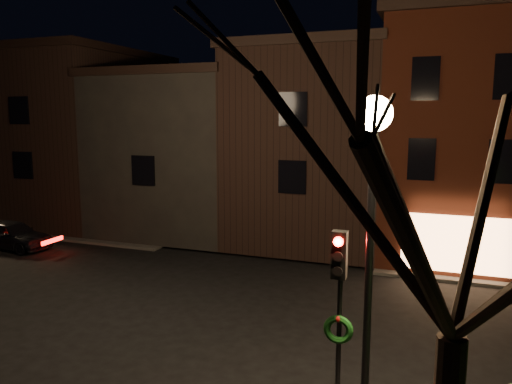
{
  "coord_description": "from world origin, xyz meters",
  "views": [
    {
      "loc": [
        7.25,
        -14.49,
        6.27
      ],
      "look_at": [
        0.34,
        4.22,
        3.2
      ],
      "focal_mm": 35.0,
      "sensor_mm": 36.0,
      "label": 1
    }
  ],
  "objects_px": {
    "street_lamp_near": "(372,181)",
    "traffic_signal": "(339,300)",
    "parked_car_a": "(12,235)",
    "bare_tree_right": "(466,127)"
  },
  "relations": [
    {
      "from": "street_lamp_near",
      "to": "traffic_signal",
      "type": "relative_size",
      "value": 1.6
    },
    {
      "from": "parked_car_a",
      "to": "street_lamp_near",
      "type": "bearing_deg",
      "value": -114.08
    },
    {
      "from": "parked_car_a",
      "to": "traffic_signal",
      "type": "bearing_deg",
      "value": -113.59
    },
    {
      "from": "street_lamp_near",
      "to": "bare_tree_right",
      "type": "relative_size",
      "value": 0.76
    },
    {
      "from": "traffic_signal",
      "to": "parked_car_a",
      "type": "relative_size",
      "value": 1.01
    },
    {
      "from": "traffic_signal",
      "to": "bare_tree_right",
      "type": "bearing_deg",
      "value": -57.59
    },
    {
      "from": "traffic_signal",
      "to": "bare_tree_right",
      "type": "relative_size",
      "value": 0.48
    },
    {
      "from": "street_lamp_near",
      "to": "traffic_signal",
      "type": "xyz_separation_m",
      "value": [
        -0.6,
        0.49,
        -2.37
      ]
    },
    {
      "from": "street_lamp_near",
      "to": "parked_car_a",
      "type": "xyz_separation_m",
      "value": [
        -17.79,
        9.1,
        -4.49
      ]
    },
    {
      "from": "parked_car_a",
      "to": "bare_tree_right",
      "type": "bearing_deg",
      "value": -118.27
    }
  ]
}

